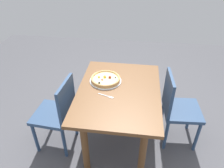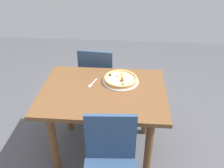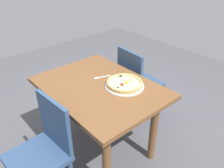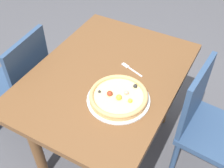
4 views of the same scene
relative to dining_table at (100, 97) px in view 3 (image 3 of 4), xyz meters
The scene contains 7 objects.
ground_plane 0.62m from the dining_table, ahead, with size 6.00×6.00×0.00m, color #4C4C51.
dining_table is the anchor object (origin of this frame).
chair_near 0.66m from the dining_table, 78.01° to the right, with size 0.43×0.43×0.88m.
chair_far 0.66m from the dining_table, 100.63° to the left, with size 0.43×0.43×0.88m.
plate 0.25m from the dining_table, 132.71° to the right, with size 0.34×0.34×0.01m, color silver.
pizza 0.27m from the dining_table, 132.66° to the right, with size 0.32×0.32×0.05m.
fork 0.20m from the dining_table, 42.69° to the right, with size 0.07×0.16×0.00m.
Camera 3 is at (-1.39, 1.06, 1.78)m, focal length 36.77 mm.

